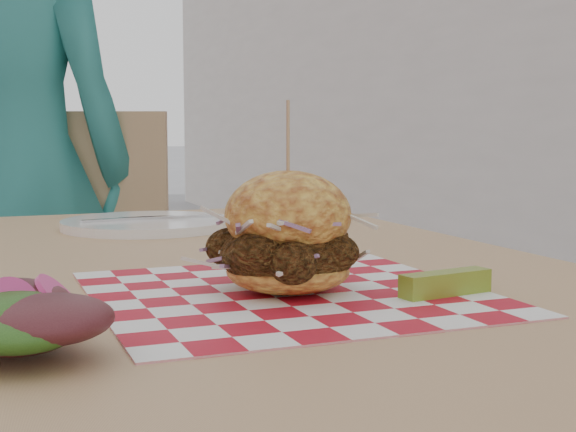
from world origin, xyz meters
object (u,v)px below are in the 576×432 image
Objects in this scene: patio_chair at (104,275)px; sandwich at (288,240)px; diner at (14,170)px; patio_table at (207,325)px.

patio_chair reaches higher than sandwich.
diner is 1.70× the size of patio_chair.
diner is 0.34m from patio_chair.
patio_table is 0.25m from sandwich.
patio_table is 1.26× the size of patio_chair.
diner is 1.17m from patio_table.
diner reaches higher than patio_table.
sandwich is (0.02, -0.21, 0.13)m from patio_table.
patio_table is at bearing -72.35° from patio_chair.
diner is at bearing 98.00° from patio_table.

